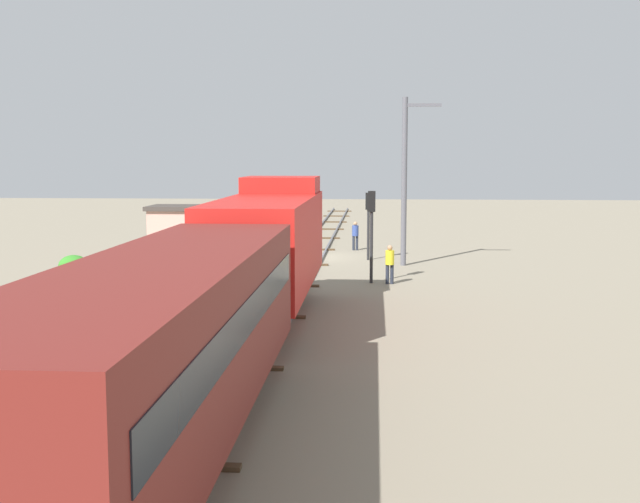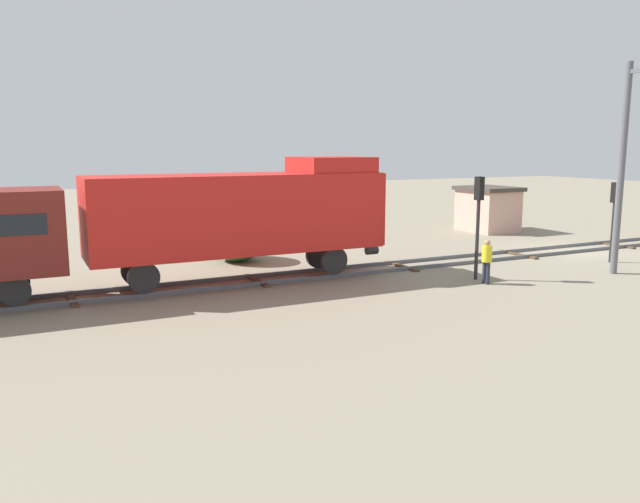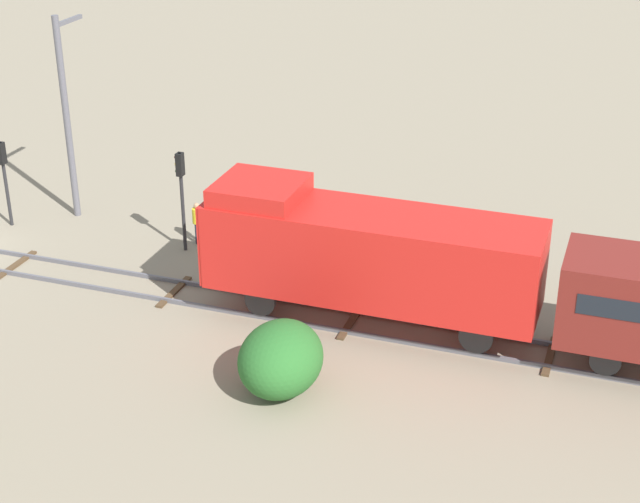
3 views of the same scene
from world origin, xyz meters
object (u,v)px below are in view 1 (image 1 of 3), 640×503
(locomotive, at_px, (269,239))
(worker_near_track, at_px, (355,233))
(traffic_signal_near, at_px, (368,213))
(traffic_signal_mid, at_px, (372,219))
(catenary_mast, at_px, (405,177))
(passenger_car_leading, at_px, (165,335))
(worker_by_signal, at_px, (390,261))
(relay_hut, at_px, (181,229))

(locomotive, distance_m, worker_near_track, 20.88)
(traffic_signal_near, xyz_separation_m, traffic_signal_mid, (-0.20, 7.89, 0.29))
(traffic_signal_near, relative_size, catenary_mast, 0.43)
(traffic_signal_mid, bearing_deg, passenger_car_leading, 81.09)
(worker_near_track, height_order, catenary_mast, catenary_mast)
(worker_by_signal, xyz_separation_m, relay_hut, (11.70, -10.24, 0.40))
(catenary_mast, xyz_separation_m, relay_hut, (12.56, -4.20, -3.08))
(worker_near_track, xyz_separation_m, worker_by_signal, (-1.80, 12.50, 0.00))
(locomotive, relative_size, passenger_car_leading, 0.83)
(relay_hut, bearing_deg, passenger_car_leading, 103.29)
(traffic_signal_mid, relative_size, worker_near_track, 2.37)
(traffic_signal_mid, distance_m, worker_near_track, 12.48)
(passenger_car_leading, height_order, worker_by_signal, passenger_car_leading)
(passenger_car_leading, height_order, traffic_signal_mid, traffic_signal_mid)
(traffic_signal_near, height_order, relay_hut, traffic_signal_near)
(worker_near_track, height_order, worker_by_signal, same)
(passenger_car_leading, distance_m, relay_hut, 32.64)
(locomotive, xyz_separation_m, relay_hut, (7.50, -18.41, -1.38))
(traffic_signal_near, distance_m, traffic_signal_mid, 7.90)
(worker_near_track, bearing_deg, passenger_car_leading, 119.70)
(worker_near_track, xyz_separation_m, catenary_mast, (-2.66, 6.45, 3.48))
(worker_near_track, bearing_deg, worker_by_signal, 131.94)
(relay_hut, bearing_deg, traffic_signal_mid, 137.32)
(locomotive, relative_size, catenary_mast, 1.37)
(catenary_mast, relative_size, relay_hut, 2.41)
(worker_by_signal, bearing_deg, locomotive, -149.75)
(worker_near_track, distance_m, catenary_mast, 7.80)
(traffic_signal_near, distance_m, catenary_mast, 3.38)
(worker_near_track, bearing_deg, traffic_signal_near, 134.02)
(locomotive, bearing_deg, worker_by_signal, -117.21)
(relay_hut, bearing_deg, worker_near_track, -167.19)
(worker_near_track, bearing_deg, catenary_mast, 146.13)
(locomotive, height_order, catenary_mast, catenary_mast)
(locomotive, height_order, passenger_car_leading, locomotive)
(locomotive, xyz_separation_m, worker_near_track, (-2.40, -20.66, -1.78))
(traffic_signal_mid, distance_m, worker_by_signal, 1.99)
(passenger_car_leading, bearing_deg, traffic_signal_near, -96.17)
(worker_by_signal, distance_m, relay_hut, 15.56)
(worker_by_signal, relative_size, catenary_mast, 0.20)
(traffic_signal_near, bearing_deg, relay_hut, -11.40)
(traffic_signal_mid, bearing_deg, traffic_signal_near, -88.55)
(traffic_signal_near, relative_size, traffic_signal_mid, 0.89)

